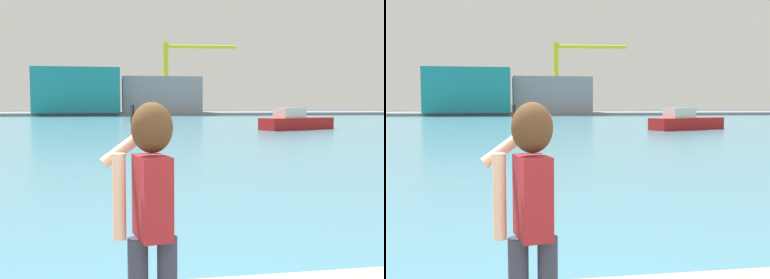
# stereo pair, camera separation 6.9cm
# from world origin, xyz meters

# --- Properties ---
(ground_plane) EXTENTS (220.00, 220.00, 0.00)m
(ground_plane) POSITION_xyz_m (0.00, 50.00, 0.00)
(ground_plane) COLOR #334751
(harbor_water) EXTENTS (140.00, 100.00, 0.02)m
(harbor_water) POSITION_xyz_m (0.00, 52.00, 0.01)
(harbor_water) COLOR teal
(harbor_water) RESTS_ON ground_plane
(far_shore_dock) EXTENTS (140.00, 20.00, 0.55)m
(far_shore_dock) POSITION_xyz_m (0.00, 92.00, 0.27)
(far_shore_dock) COLOR gray
(far_shore_dock) RESTS_ON ground_plane
(person_photographer) EXTENTS (0.53, 0.55, 1.74)m
(person_photographer) POSITION_xyz_m (-0.34, 0.71, 1.54)
(person_photographer) COLOR #2D3342
(person_photographer) RESTS_ON quay_promenade
(boat_moored) EXTENTS (7.21, 4.52, 1.86)m
(boat_moored) POSITION_xyz_m (14.69, 34.68, 0.69)
(boat_moored) COLOR #B21919
(boat_moored) RESTS_ON harbor_water
(warehouse_left) EXTENTS (15.54, 11.55, 8.28)m
(warehouse_left) POSITION_xyz_m (-7.30, 86.95, 4.69)
(warehouse_left) COLOR teal
(warehouse_left) RESTS_ON far_shore_dock
(warehouse_right) EXTENTS (15.04, 10.25, 6.88)m
(warehouse_right) POSITION_xyz_m (8.51, 88.49, 3.99)
(warehouse_right) COLOR gray
(warehouse_right) RESTS_ON far_shore_dock
(port_crane) EXTENTS (13.77, 2.03, 13.24)m
(port_crane) POSITION_xyz_m (11.25, 83.88, 9.09)
(port_crane) COLOR yellow
(port_crane) RESTS_ON far_shore_dock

